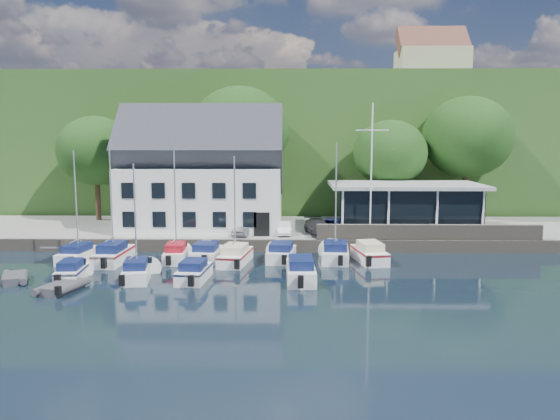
{
  "coord_description": "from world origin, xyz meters",
  "views": [
    {
      "loc": [
        0.74,
        -31.94,
        9.25
      ],
      "look_at": [
        0.07,
        9.0,
        3.68
      ],
      "focal_mm": 35.0,
      "sensor_mm": 36.0,
      "label": 1
    }
  ],
  "objects_px": {
    "harbor_building": "(202,180)",
    "boat_r2_0": "(72,270)",
    "car_silver": "(244,228)",
    "car_white": "(284,228)",
    "flagpole": "(371,171)",
    "car_dgrey": "(318,227)",
    "boat_r2_2": "(194,270)",
    "boat_r1_4": "(235,205)",
    "club_pavilion": "(405,207)",
    "boat_r1_2": "(175,205)",
    "boat_r2_3": "(301,268)",
    "boat_r1_7": "(369,251)",
    "boat_r1_5": "(281,251)",
    "dinghy_0": "(15,276)",
    "boat_r1_6": "(336,200)",
    "boat_r2_1": "(135,215)",
    "boat_r1_0": "(76,206)",
    "boat_r1_3": "(206,251)",
    "dinghy_1": "(62,286)",
    "boat_r1_1": "(111,199)",
    "car_blue": "(331,226)"
  },
  "relations": [
    {
      "from": "harbor_building",
      "to": "boat_r2_0",
      "type": "relative_size",
      "value": 3.03
    },
    {
      "from": "car_white",
      "to": "dinghy_0",
      "type": "xyz_separation_m",
      "value": [
        -17.1,
        -11.75,
        -1.21
      ]
    },
    {
      "from": "boat_r1_0",
      "to": "boat_r1_4",
      "type": "height_order",
      "value": "boat_r1_4"
    },
    {
      "from": "harbor_building",
      "to": "car_silver",
      "type": "xyz_separation_m",
      "value": [
        3.93,
        -3.35,
        -3.76
      ]
    },
    {
      "from": "boat_r1_7",
      "to": "car_blue",
      "type": "bearing_deg",
      "value": 101.98
    },
    {
      "from": "boat_r1_1",
      "to": "dinghy_1",
      "type": "relative_size",
      "value": 3.07
    },
    {
      "from": "club_pavilion",
      "to": "boat_r2_1",
      "type": "relative_size",
      "value": 1.56
    },
    {
      "from": "boat_r2_2",
      "to": "boat_r1_5",
      "type": "bearing_deg",
      "value": 51.06
    },
    {
      "from": "club_pavilion",
      "to": "dinghy_0",
      "type": "relative_size",
      "value": 4.62
    },
    {
      "from": "car_dgrey",
      "to": "boat_r2_3",
      "type": "bearing_deg",
      "value": -108.87
    },
    {
      "from": "harbor_building",
      "to": "boat_r2_1",
      "type": "distance_m",
      "value": 14.36
    },
    {
      "from": "boat_r1_0",
      "to": "boat_r2_2",
      "type": "bearing_deg",
      "value": -21.52
    },
    {
      "from": "boat_r2_3",
      "to": "boat_r2_0",
      "type": "bearing_deg",
      "value": 179.74
    },
    {
      "from": "boat_r1_2",
      "to": "dinghy_1",
      "type": "distance_m",
      "value": 10.48
    },
    {
      "from": "flagpole",
      "to": "boat_r1_6",
      "type": "relative_size",
      "value": 1.2
    },
    {
      "from": "dinghy_0",
      "to": "boat_r1_1",
      "type": "bearing_deg",
      "value": 24.94
    },
    {
      "from": "car_white",
      "to": "boat_r1_6",
      "type": "height_order",
      "value": "boat_r1_6"
    },
    {
      "from": "car_silver",
      "to": "boat_r1_3",
      "type": "bearing_deg",
      "value": -102.41
    },
    {
      "from": "car_white",
      "to": "car_silver",
      "type": "bearing_deg",
      "value": -176.91
    },
    {
      "from": "flagpole",
      "to": "boat_r2_2",
      "type": "xyz_separation_m",
      "value": [
        -12.76,
        -9.99,
        -5.75
      ]
    },
    {
      "from": "boat_r1_0",
      "to": "boat_r2_1",
      "type": "bearing_deg",
      "value": -34.14
    },
    {
      "from": "boat_r1_0",
      "to": "dinghy_0",
      "type": "height_order",
      "value": "boat_r1_0"
    },
    {
      "from": "car_silver",
      "to": "dinghy_0",
      "type": "height_order",
      "value": "car_silver"
    },
    {
      "from": "boat_r1_0",
      "to": "boat_r1_3",
      "type": "distance_m",
      "value": 10.08
    },
    {
      "from": "club_pavilion",
      "to": "boat_r1_6",
      "type": "relative_size",
      "value": 1.45
    },
    {
      "from": "car_dgrey",
      "to": "flagpole",
      "type": "height_order",
      "value": "flagpole"
    },
    {
      "from": "flagpole",
      "to": "boat_r1_0",
      "type": "distance_m",
      "value": 22.9
    },
    {
      "from": "boat_r2_1",
      "to": "boat_r1_4",
      "type": "bearing_deg",
      "value": 29.09
    },
    {
      "from": "car_blue",
      "to": "boat_r1_6",
      "type": "distance_m",
      "value": 6.4
    },
    {
      "from": "car_white",
      "to": "car_dgrey",
      "type": "distance_m",
      "value": 2.9
    },
    {
      "from": "boat_r2_0",
      "to": "dinghy_1",
      "type": "xyz_separation_m",
      "value": [
        0.36,
        -2.52,
        -0.33
      ]
    },
    {
      "from": "club_pavilion",
      "to": "boat_r2_2",
      "type": "xyz_separation_m",
      "value": [
        -16.37,
        -13.79,
        -2.36
      ]
    },
    {
      "from": "car_blue",
      "to": "dinghy_0",
      "type": "bearing_deg",
      "value": -133.5
    },
    {
      "from": "boat_r1_7",
      "to": "boat_r2_0",
      "type": "distance_m",
      "value": 20.72
    },
    {
      "from": "club_pavilion",
      "to": "boat_r2_2",
      "type": "relative_size",
      "value": 2.51
    },
    {
      "from": "car_silver",
      "to": "boat_r1_7",
      "type": "xyz_separation_m",
      "value": [
        9.78,
        -5.44,
        -0.81
      ]
    },
    {
      "from": "car_blue",
      "to": "car_dgrey",
      "type": "bearing_deg",
      "value": -155.92
    },
    {
      "from": "boat_r1_3",
      "to": "harbor_building",
      "type": "bearing_deg",
      "value": 104.57
    },
    {
      "from": "boat_r1_5",
      "to": "dinghy_1",
      "type": "bearing_deg",
      "value": -140.02
    },
    {
      "from": "car_silver",
      "to": "car_white",
      "type": "xyz_separation_m",
      "value": [
        3.37,
        0.34,
        -0.05
      ]
    },
    {
      "from": "flagpole",
      "to": "boat_r2_0",
      "type": "xyz_separation_m",
      "value": [
        -20.62,
        -10.14,
        -5.75
      ]
    },
    {
      "from": "harbor_building",
      "to": "boat_r1_2",
      "type": "xyz_separation_m",
      "value": [
        -0.64,
        -8.74,
        -1.12
      ]
    },
    {
      "from": "harbor_building",
      "to": "club_pavilion",
      "type": "bearing_deg",
      "value": -1.59
    },
    {
      "from": "boat_r2_1",
      "to": "dinghy_0",
      "type": "height_order",
      "value": "boat_r2_1"
    },
    {
      "from": "car_dgrey",
      "to": "boat_r1_6",
      "type": "height_order",
      "value": "boat_r1_6"
    },
    {
      "from": "car_dgrey",
      "to": "boat_r1_7",
      "type": "bearing_deg",
      "value": -69.12
    },
    {
      "from": "club_pavilion",
      "to": "dinghy_0",
      "type": "distance_m",
      "value": 31.36
    },
    {
      "from": "boat_r1_4",
      "to": "boat_r1_2",
      "type": "bearing_deg",
      "value": 179.06
    },
    {
      "from": "boat_r2_2",
      "to": "boat_r1_4",
      "type": "bearing_deg",
      "value": 70.4
    },
    {
      "from": "flagpole",
      "to": "boat_r2_3",
      "type": "xyz_separation_m",
      "value": [
        -5.88,
        -9.85,
        -5.66
      ]
    }
  ]
}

